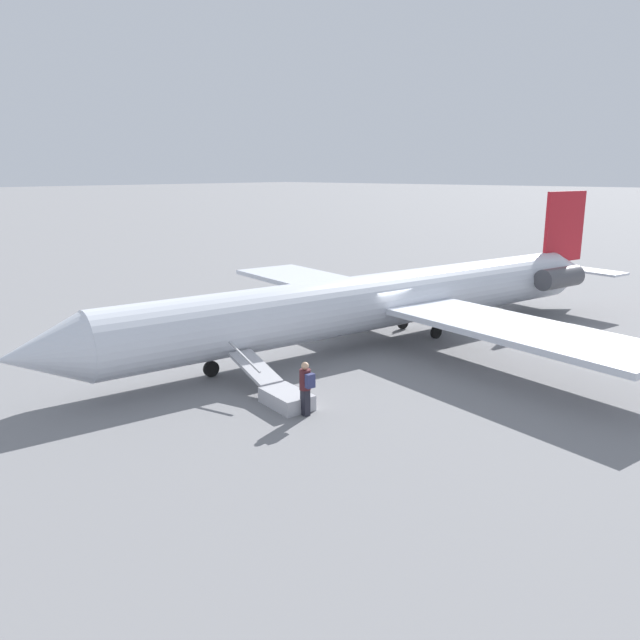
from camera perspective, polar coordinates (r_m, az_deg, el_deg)
ground_plane at (r=28.12m, az=5.35°, el=-2.00°), size 600.00×600.00×0.00m
airplane_main at (r=28.28m, az=6.84°, el=2.02°), size 31.00×24.04×6.39m
boarding_stairs at (r=20.76m, az=-3.71°, el=-6.58°), size 1.86×4.14×1.62m
passenger at (r=19.44m, az=-1.31°, el=-5.97°), size 0.40×0.56×1.74m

